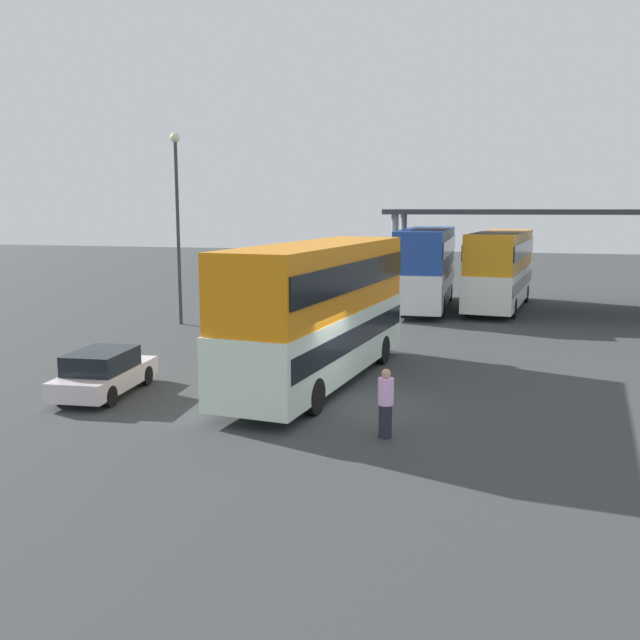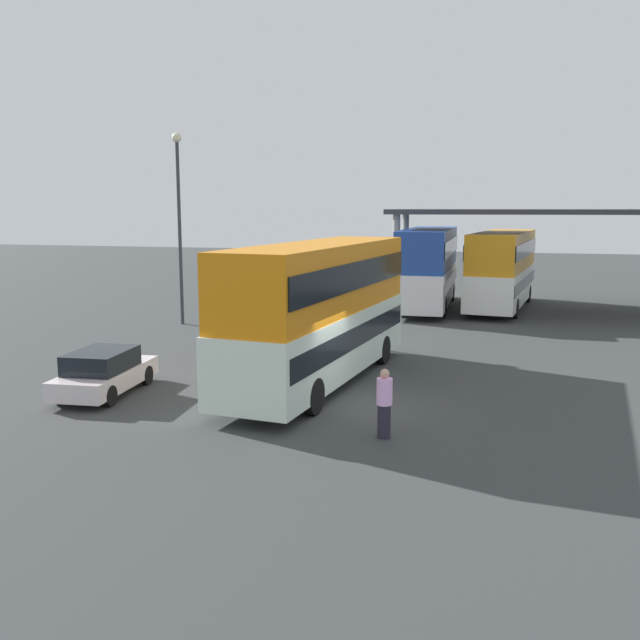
{
  "view_description": "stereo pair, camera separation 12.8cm",
  "coord_description": "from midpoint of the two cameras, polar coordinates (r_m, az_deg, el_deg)",
  "views": [
    {
      "loc": [
        3.96,
        -18.41,
        5.49
      ],
      "look_at": [
        -1.42,
        2.36,
        2.0
      ],
      "focal_mm": 39.07,
      "sensor_mm": 36.0,
      "label": 1
    },
    {
      "loc": [
        4.08,
        -18.38,
        5.49
      ],
      "look_at": [
        -1.42,
        2.36,
        2.0
      ],
      "focal_mm": 39.07,
      "sensor_mm": 36.0,
      "label": 2
    }
  ],
  "objects": [
    {
      "name": "double_decker_mid_row",
      "position": [
        39.1,
        14.46,
        4.25
      ],
      "size": [
        3.72,
        10.49,
        4.17
      ],
      "rotation": [
        0.0,
        0.0,
        1.45
      ],
      "color": "white",
      "rests_on": "ground_plane"
    },
    {
      "name": "ground_plane",
      "position": [
        19.61,
        2.11,
        -7.02
      ],
      "size": [
        140.0,
        140.0,
        0.0
      ],
      "primitive_type": "plane",
      "color": "#36393A"
    },
    {
      "name": "lamppost_tall",
      "position": [
        33.23,
        -11.72,
        9.01
      ],
      "size": [
        0.44,
        0.44,
        8.83
      ],
      "color": "#33353A",
      "rests_on": "ground_plane"
    },
    {
      "name": "double_decker_main",
      "position": [
        21.69,
        -0.16,
        1.05
      ],
      "size": [
        3.64,
        10.84,
        4.39
      ],
      "rotation": [
        0.0,
        0.0,
        1.46
      ],
      "color": "white",
      "rests_on": "ground_plane"
    },
    {
      "name": "depot_canopy",
      "position": [
        38.54,
        22.28,
        7.92
      ],
      "size": [
        22.38,
        7.3,
        5.38
      ],
      "rotation": [
        0.0,
        0.0,
        0.05
      ],
      "color": "#33353A",
      "rests_on": "ground_plane"
    },
    {
      "name": "pedestrian_waiting",
      "position": [
        16.83,
        5.18,
        -6.82
      ],
      "size": [
        0.38,
        0.38,
        1.69
      ],
      "rotation": [
        0.0,
        0.0,
        3.35
      ],
      "color": "#262633",
      "rests_on": "ground_plane"
    },
    {
      "name": "double_decker_near_canopy",
      "position": [
        38.45,
        8.61,
        4.48
      ],
      "size": [
        2.6,
        10.46,
        4.33
      ],
      "rotation": [
        0.0,
        0.0,
        1.58
      ],
      "color": "white",
      "rests_on": "ground_plane"
    },
    {
      "name": "parked_hatchback",
      "position": [
        21.53,
        -17.44,
        -4.12
      ],
      "size": [
        1.93,
        4.07,
        1.35
      ],
      "rotation": [
        0.0,
        0.0,
        1.65
      ],
      "color": "silver",
      "rests_on": "ground_plane"
    }
  ]
}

